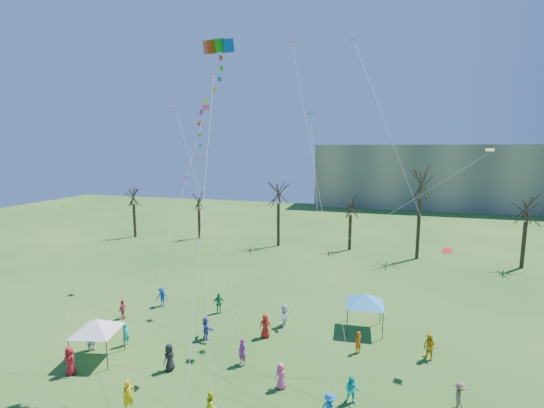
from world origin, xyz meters
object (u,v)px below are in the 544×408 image
(distant_building, at_px, (444,177))
(canopy_tent_white, at_px, (97,325))
(big_box_kite, at_px, (209,121))
(canopy_tent_blue, at_px, (365,299))

(distant_building, bearing_deg, canopy_tent_white, -112.74)
(big_box_kite, bearing_deg, canopy_tent_blue, 38.41)
(big_box_kite, bearing_deg, distant_building, 71.85)
(big_box_kite, relative_size, canopy_tent_blue, 5.23)
(distant_building, xyz_separation_m, canopy_tent_blue, (-15.57, -68.87, -4.95))
(canopy_tent_blue, bearing_deg, distant_building, 77.26)
(distant_building, height_order, big_box_kite, big_box_kite)
(canopy_tent_white, xyz_separation_m, canopy_tent_blue, (17.19, 9.31, 0.11))
(big_box_kite, height_order, canopy_tent_blue, big_box_kite)
(distant_building, relative_size, canopy_tent_blue, 14.99)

